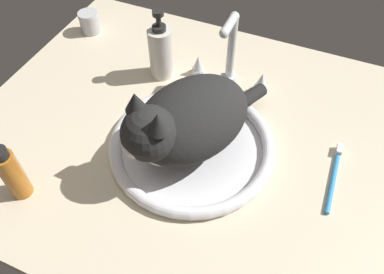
% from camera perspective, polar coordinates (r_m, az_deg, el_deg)
% --- Properties ---
extents(countertop, '(1.11, 0.82, 0.03)m').
position_cam_1_polar(countertop, '(0.87, 2.99, -0.91)').
color(countertop, beige).
rests_on(countertop, ground).
extents(sink_basin, '(0.36, 0.36, 0.03)m').
position_cam_1_polar(sink_basin, '(0.83, -0.00, -1.22)').
color(sink_basin, white).
rests_on(sink_basin, countertop).
extents(faucet, '(0.20, 0.10, 0.20)m').
position_cam_1_polar(faucet, '(0.94, 5.63, 11.41)').
color(faucet, silver).
rests_on(faucet, countertop).
extents(cat, '(0.28, 0.36, 0.18)m').
position_cam_1_polar(cat, '(0.76, -1.17, 2.25)').
color(cat, black).
rests_on(cat, sink_basin).
extents(soap_pump_bottle, '(0.06, 0.06, 0.19)m').
position_cam_1_polar(soap_pump_bottle, '(0.97, -4.65, 12.56)').
color(soap_pump_bottle, silver).
rests_on(soap_pump_bottle, countertop).
extents(amber_bottle, '(0.04, 0.04, 0.14)m').
position_cam_1_polar(amber_bottle, '(0.80, -25.24, -4.94)').
color(amber_bottle, '#B2661E').
rests_on(amber_bottle, countertop).
extents(metal_jar, '(0.06, 0.06, 0.06)m').
position_cam_1_polar(metal_jar, '(1.18, -15.03, 16.19)').
color(metal_jar, '#B2B5BA').
rests_on(metal_jar, countertop).
extents(toothbrush, '(0.02, 0.18, 0.02)m').
position_cam_1_polar(toothbrush, '(0.85, 20.40, -5.40)').
color(toothbrush, '#338CD1').
rests_on(toothbrush, countertop).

